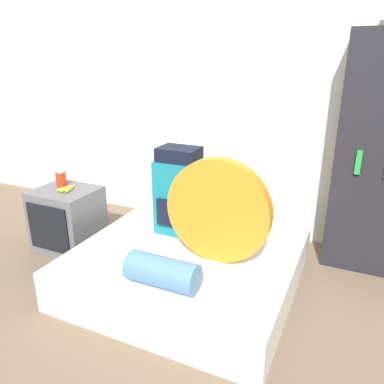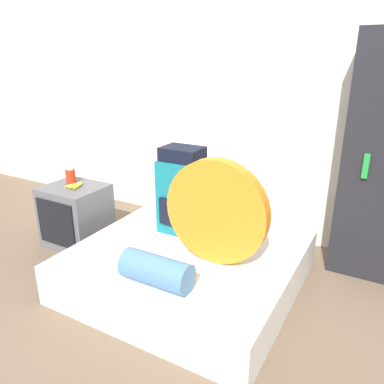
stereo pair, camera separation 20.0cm
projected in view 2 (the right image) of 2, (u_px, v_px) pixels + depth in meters
The scene contains 9 objects.
ground_plane at pixel (128, 331), 2.40m from camera, with size 16.00×16.00×0.00m, color brown.
wall_back at pixel (244, 98), 3.44m from camera, with size 8.00×0.05×2.60m.
bed at pixel (189, 265), 2.87m from camera, with size 1.57×1.52×0.30m.
backpack at pixel (182, 192), 2.98m from camera, with size 0.34×0.28×0.70m.
tent_bag at pixel (216, 212), 2.52m from camera, with size 0.74×0.09×0.74m.
sleeping_roll at pixel (156, 271), 2.33m from camera, with size 0.46×0.19×0.19m.
television at pixel (76, 216), 3.43m from camera, with size 0.53×0.48×0.57m.
canister at pixel (71, 176), 3.41m from camera, with size 0.09×0.09×0.14m.
banana_bunch at pixel (76, 185), 3.32m from camera, with size 0.13×0.18×0.03m.
Camera 2 is at (1.32, -1.50, 1.66)m, focal length 35.00 mm.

